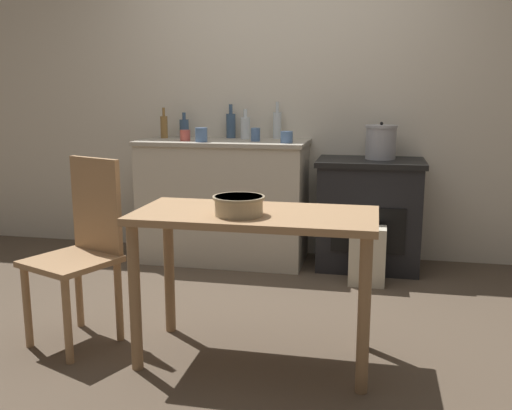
{
  "coord_description": "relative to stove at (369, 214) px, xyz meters",
  "views": [
    {
      "loc": [
        0.73,
        -3.02,
        1.32
      ],
      "look_at": [
        0.0,
        0.43,
        0.62
      ],
      "focal_mm": 40.0,
      "sensor_mm": 36.0,
      "label": 1
    }
  ],
  "objects": [
    {
      "name": "cup_far_right",
      "position": [
        -0.61,
        -0.18,
        0.58
      ],
      "size": [
        0.09,
        0.09,
        0.09
      ],
      "primitive_type": "cylinder",
      "color": "#4C6B99",
      "rests_on": "counter_cabinet"
    },
    {
      "name": "ground_plane",
      "position": [
        -0.69,
        -1.29,
        -0.42
      ],
      "size": [
        14.0,
        14.0,
        0.0
      ],
      "primitive_type": "plane",
      "color": "brown"
    },
    {
      "name": "stove",
      "position": [
        0.0,
        0.0,
        0.0
      ],
      "size": [
        0.79,
        0.57,
        0.83
      ],
      "color": "black",
      "rests_on": "ground_plane"
    },
    {
      "name": "stock_pot",
      "position": [
        0.07,
        0.04,
        0.54
      ],
      "size": [
        0.24,
        0.24,
        0.28
      ],
      "color": "#A8A8AD",
      "rests_on": "stove"
    },
    {
      "name": "chair",
      "position": [
        -1.47,
        -1.65,
        0.1
      ],
      "size": [
        0.52,
        0.52,
        0.98
      ],
      "rotation": [
        0.0,
        0.0,
        -0.39
      ],
      "color": "#A87F56",
      "rests_on": "ground_plane"
    },
    {
      "name": "cup_right",
      "position": [
        -0.86,
        -0.07,
        0.59
      ],
      "size": [
        0.07,
        0.07,
        0.1
      ],
      "primitive_type": "cylinder",
      "color": "#4C6B99",
      "rests_on": "counter_cabinet"
    },
    {
      "name": "flour_sack",
      "position": [
        0.0,
        -0.43,
        -0.21
      ],
      "size": [
        0.25,
        0.17,
        0.41
      ],
      "primitive_type": "cube",
      "color": "beige",
      "rests_on": "ground_plane"
    },
    {
      "name": "bottle_left",
      "position": [
        -0.75,
        0.2,
        0.65
      ],
      "size": [
        0.07,
        0.07,
        0.29
      ],
      "color": "silver",
      "rests_on": "counter_cabinet"
    },
    {
      "name": "mixing_bowl_large",
      "position": [
        -0.58,
        -1.78,
        0.39
      ],
      "size": [
        0.24,
        0.24,
        0.09
      ],
      "color": "tan",
      "rests_on": "work_table"
    },
    {
      "name": "bottle_mid_left",
      "position": [
        -0.99,
        0.12,
        0.63
      ],
      "size": [
        0.08,
        0.08,
        0.24
      ],
      "color": "silver",
      "rests_on": "counter_cabinet"
    },
    {
      "name": "cup_center_right",
      "position": [
        -1.25,
        -0.21,
        0.59
      ],
      "size": [
        0.09,
        0.09,
        0.1
      ],
      "primitive_type": "cylinder",
      "color": "#4C6B99",
      "rests_on": "counter_cabinet"
    },
    {
      "name": "work_table",
      "position": [
        -0.52,
        -1.69,
        0.21
      ],
      "size": [
        1.17,
        0.56,
        0.75
      ],
      "color": "#A87F56",
      "rests_on": "ground_plane"
    },
    {
      "name": "counter_cabinet",
      "position": [
        -1.13,
        -0.03,
        0.06
      ],
      "size": [
        1.3,
        0.62,
        0.95
      ],
      "color": "beige",
      "rests_on": "ground_plane"
    },
    {
      "name": "bottle_center_left",
      "position": [
        -1.51,
        0.16,
        0.62
      ],
      "size": [
        0.08,
        0.08,
        0.2
      ],
      "color": "#3D5675",
      "rests_on": "counter_cabinet"
    },
    {
      "name": "bottle_center",
      "position": [
        -1.12,
        0.19,
        0.64
      ],
      "size": [
        0.08,
        0.08,
        0.27
      ],
      "color": "#3D5675",
      "rests_on": "counter_cabinet"
    },
    {
      "name": "cup_mid_right",
      "position": [
        -1.4,
        -0.16,
        0.58
      ],
      "size": [
        0.08,
        0.08,
        0.08
      ],
      "primitive_type": "cylinder",
      "color": "#B74C42",
      "rests_on": "counter_cabinet"
    },
    {
      "name": "bottle_far_left",
      "position": [
        -1.65,
        0.08,
        0.63
      ],
      "size": [
        0.06,
        0.06,
        0.24
      ],
      "color": "olive",
      "rests_on": "counter_cabinet"
    },
    {
      "name": "wall_back",
      "position": [
        -0.69,
        0.3,
        0.86
      ],
      "size": [
        8.0,
        0.07,
        2.55
      ],
      "color": "beige",
      "rests_on": "ground_plane"
    }
  ]
}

